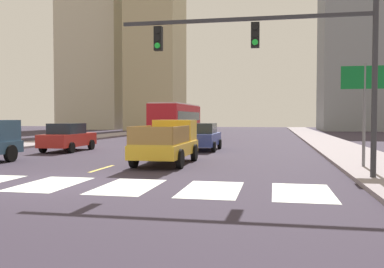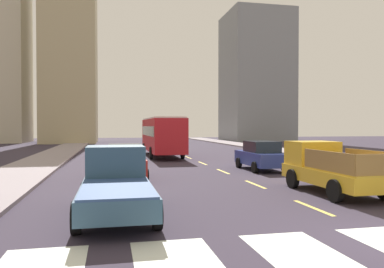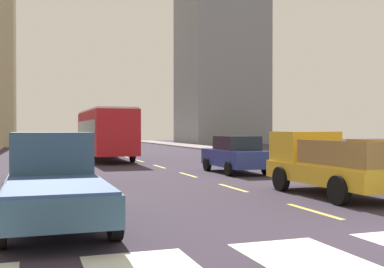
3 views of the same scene
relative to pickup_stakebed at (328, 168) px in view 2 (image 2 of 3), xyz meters
The scene contains 19 objects.
sidewalk_right 14.56m from the pickup_stakebed, 51.80° to the left, with size 3.44×110.00×0.15m, color gray.
sidewalk_left 17.52m from the pickup_stakebed, 139.27° to the left, with size 3.44×110.00×0.15m, color gray.
crosswalk_stripe_1 9.82m from the pickup_stakebed, 137.68° to the right, with size 1.65×3.00×0.01m, color silver.
crosswalk_stripe_2 8.13m from the pickup_stakebed, 125.43° to the right, with size 1.65×3.00×0.01m, color silver.
lane_dash_0 3.48m from the pickup_stakebed, 129.64° to the right, with size 0.16×2.40×0.01m, color #DFC44C.
lane_dash_1 3.36m from the pickup_stakebed, 131.47° to the left, with size 0.16×2.40×0.01m, color #DFC44C.
lane_dash_2 7.78m from the pickup_stakebed, 106.08° to the left, with size 0.16×2.40×0.01m, color #DFC44C.
lane_dash_3 12.64m from the pickup_stakebed, 99.77° to the left, with size 0.16×2.40×0.01m, color #DFC44C.
lane_dash_4 17.57m from the pickup_stakebed, 97.00° to the left, with size 0.16×2.40×0.01m, color #DFC44C.
lane_dash_5 22.54m from the pickup_stakebed, 95.45° to the left, with size 0.16×2.40×0.01m, color #DFC44C.
lane_dash_6 27.52m from the pickup_stakebed, 94.46° to the left, with size 0.16×2.40×0.01m, color #DFC44C.
lane_dash_7 32.50m from the pickup_stakebed, 93.77° to the left, with size 0.16×2.40×0.01m, color #DFC44C.
pickup_stakebed is the anchor object (origin of this frame).
pickup_dark 8.57m from the pickup_stakebed, 165.95° to the right, with size 2.18×5.20×1.96m.
city_bus 19.66m from the pickup_stakebed, 102.07° to the left, with size 2.72×10.80×3.32m.
sedan_far 9.42m from the pickup_stakebed, 145.52° to the left, with size 2.02×4.40×1.72m.
sedan_mid 7.64m from the pickup_stakebed, 87.94° to the left, with size 2.02×4.40×1.72m.
tower_tall_centre 55.78m from the pickup_stakebed, 71.47° to the left, with size 10.87×11.41×22.96m, color gray.
block_mid_right 53.25m from the pickup_stakebed, 106.54° to the left, with size 8.12×10.28×29.47m, color tan.
Camera 2 is at (-6.33, -7.11, 2.61)m, focal length 35.83 mm.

